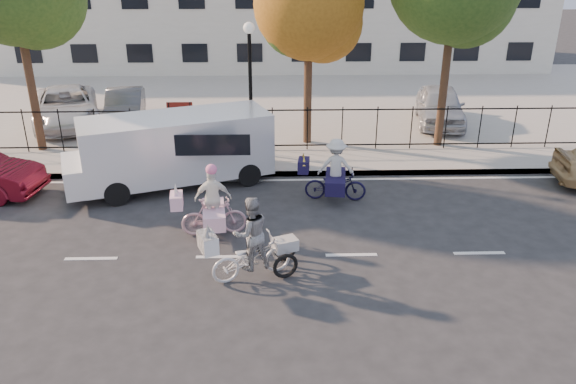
{
  "coord_description": "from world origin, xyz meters",
  "views": [
    {
      "loc": [
        1.2,
        -11.35,
        6.48
      ],
      "look_at": [
        1.56,
        1.2,
        1.1
      ],
      "focal_mm": 35.0,
      "sensor_mm": 36.0,
      "label": 1
    }
  ],
  "objects_px": {
    "unicorn_bike": "(212,209)",
    "lot_car_c": "(125,106)",
    "lamppost": "(250,66)",
    "bull_bike": "(335,176)",
    "lot_car_b": "(66,107)",
    "zebra_trike": "(252,247)",
    "white_van": "(173,147)",
    "lot_car_d": "(440,105)"
  },
  "relations": [
    {
      "from": "lot_car_d",
      "to": "lot_car_b",
      "type": "bearing_deg",
      "value": -171.19
    },
    {
      "from": "unicorn_bike",
      "to": "lot_car_c",
      "type": "bearing_deg",
      "value": 17.72
    },
    {
      "from": "unicorn_bike",
      "to": "lot_car_d",
      "type": "bearing_deg",
      "value": -48.57
    },
    {
      "from": "lamppost",
      "to": "lot_car_d",
      "type": "bearing_deg",
      "value": 25.3
    },
    {
      "from": "unicorn_bike",
      "to": "lot_car_b",
      "type": "bearing_deg",
      "value": 28.51
    },
    {
      "from": "white_van",
      "to": "lot_car_d",
      "type": "relative_size",
      "value": 1.5
    },
    {
      "from": "zebra_trike",
      "to": "lot_car_b",
      "type": "xyz_separation_m",
      "value": [
        -7.66,
        11.39,
        0.15
      ]
    },
    {
      "from": "unicorn_bike",
      "to": "lot_car_b",
      "type": "distance_m",
      "value": 11.48
    },
    {
      "from": "bull_bike",
      "to": "white_van",
      "type": "xyz_separation_m",
      "value": [
        -4.67,
        1.3,
        0.45
      ]
    },
    {
      "from": "lamppost",
      "to": "zebra_trike",
      "type": "height_order",
      "value": "lamppost"
    },
    {
      "from": "lamppost",
      "to": "unicorn_bike",
      "type": "distance_m",
      "value": 6.2
    },
    {
      "from": "zebra_trike",
      "to": "lot_car_d",
      "type": "bearing_deg",
      "value": -54.6
    },
    {
      "from": "lot_car_b",
      "to": "lot_car_d",
      "type": "height_order",
      "value": "lot_car_d"
    },
    {
      "from": "lamppost",
      "to": "white_van",
      "type": "distance_m",
      "value": 3.76
    },
    {
      "from": "zebra_trike",
      "to": "lot_car_b",
      "type": "relative_size",
      "value": 0.42
    },
    {
      "from": "unicorn_bike",
      "to": "lot_car_d",
      "type": "distance_m",
      "value": 12.25
    },
    {
      "from": "unicorn_bike",
      "to": "white_van",
      "type": "relative_size",
      "value": 0.29
    },
    {
      "from": "unicorn_bike",
      "to": "white_van",
      "type": "xyz_separation_m",
      "value": [
        -1.45,
        3.35,
        0.48
      ]
    },
    {
      "from": "bull_bike",
      "to": "lot_car_d",
      "type": "distance_m",
      "value": 8.64
    },
    {
      "from": "zebra_trike",
      "to": "lot_car_c",
      "type": "relative_size",
      "value": 0.54
    },
    {
      "from": "lamppost",
      "to": "bull_bike",
      "type": "bearing_deg",
      "value": -56.03
    },
    {
      "from": "bull_bike",
      "to": "lot_car_b",
      "type": "distance_m",
      "value": 12.28
    },
    {
      "from": "lot_car_c",
      "to": "zebra_trike",
      "type": "bearing_deg",
      "value": -73.93
    },
    {
      "from": "lamppost",
      "to": "lot_car_b",
      "type": "relative_size",
      "value": 0.84
    },
    {
      "from": "zebra_trike",
      "to": "unicorn_bike",
      "type": "height_order",
      "value": "zebra_trike"
    },
    {
      "from": "bull_bike",
      "to": "lot_car_b",
      "type": "relative_size",
      "value": 0.38
    },
    {
      "from": "bull_bike",
      "to": "lot_car_b",
      "type": "xyz_separation_m",
      "value": [
        -9.85,
        7.33,
        0.15
      ]
    },
    {
      "from": "zebra_trike",
      "to": "lamppost",
      "type": "bearing_deg",
      "value": -20.26
    },
    {
      "from": "zebra_trike",
      "to": "lot_car_b",
      "type": "distance_m",
      "value": 13.73
    },
    {
      "from": "lot_car_d",
      "to": "bull_bike",
      "type": "bearing_deg",
      "value": -115.15
    },
    {
      "from": "lamppost",
      "to": "bull_bike",
      "type": "xyz_separation_m",
      "value": [
        2.42,
        -3.6,
        -2.4
      ]
    },
    {
      "from": "unicorn_bike",
      "to": "zebra_trike",
      "type": "bearing_deg",
      "value": -159.81
    },
    {
      "from": "lot_car_b",
      "to": "zebra_trike",
      "type": "bearing_deg",
      "value": -74.5
    },
    {
      "from": "unicorn_bike",
      "to": "white_van",
      "type": "bearing_deg",
      "value": 16.64
    },
    {
      "from": "zebra_trike",
      "to": "bull_bike",
      "type": "xyz_separation_m",
      "value": [
        2.2,
        4.07,
        -0.0
      ]
    },
    {
      "from": "lamppost",
      "to": "bull_bike",
      "type": "distance_m",
      "value": 4.96
    },
    {
      "from": "lot_car_b",
      "to": "lot_car_c",
      "type": "bearing_deg",
      "value": -11.91
    },
    {
      "from": "zebra_trike",
      "to": "unicorn_bike",
      "type": "relative_size",
      "value": 1.15
    },
    {
      "from": "lamppost",
      "to": "unicorn_bike",
      "type": "xyz_separation_m",
      "value": [
        -0.8,
        -5.65,
        -2.42
      ]
    },
    {
      "from": "zebra_trike",
      "to": "bull_bike",
      "type": "bearing_deg",
      "value": -50.35
    },
    {
      "from": "lamppost",
      "to": "lot_car_d",
      "type": "height_order",
      "value": "lamppost"
    },
    {
      "from": "lot_car_d",
      "to": "unicorn_bike",
      "type": "bearing_deg",
      "value": -122.05
    }
  ]
}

